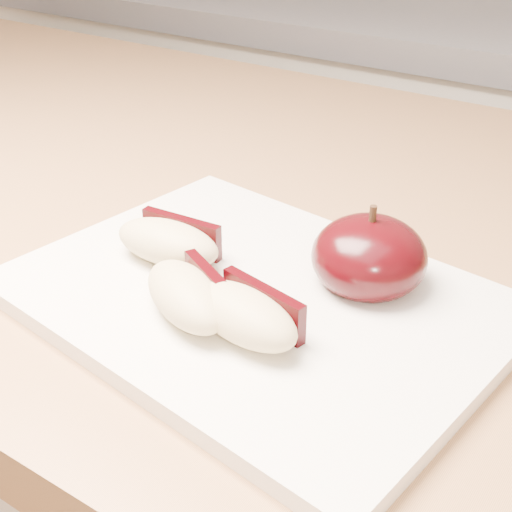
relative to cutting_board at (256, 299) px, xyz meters
The scene contains 6 objects.
back_cabinet 0.96m from the cutting_board, 95.60° to the left, with size 2.40×0.62×0.94m.
cutting_board is the anchor object (origin of this frame).
apple_half 0.07m from the cutting_board, 43.02° to the left, with size 0.09×0.09×0.06m.
apple_wedge_a 0.07m from the cutting_board, behind, with size 0.08×0.04×0.03m.
apple_wedge_b 0.05m from the cutting_board, 112.73° to the right, with size 0.08×0.07×0.03m.
apple_wedge_c 0.05m from the cutting_board, 63.70° to the right, with size 0.08×0.05×0.03m.
Camera 1 is at (0.29, 0.04, 1.15)m, focal length 50.00 mm.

